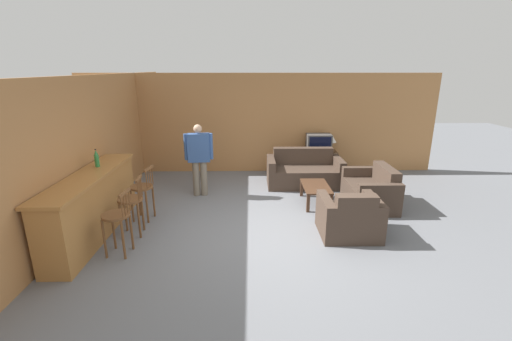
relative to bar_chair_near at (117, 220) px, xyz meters
name	(u,v)px	position (x,y,z in m)	size (l,w,h in m)	color
ground_plane	(263,233)	(2.20, 0.62, -0.56)	(24.00, 24.00, 0.00)	slate
wall_back	(258,124)	(2.20, 4.36, 0.74)	(9.40, 0.08, 2.60)	#B27A47
wall_left	(101,143)	(-0.97, 1.99, 0.74)	(0.08, 8.74, 2.60)	#B27A47
bar_counter	(93,205)	(-0.64, 0.62, -0.02)	(0.55, 2.73, 1.08)	#A87038
bar_chair_near	(117,220)	(0.00, 0.00, 0.00)	(0.44, 0.44, 1.01)	brown
bar_chair_mid	(132,203)	(0.00, 0.64, 0.00)	(0.44, 0.44, 1.01)	brown
bar_chair_far	(143,191)	(0.00, 1.24, 0.00)	(0.46, 0.46, 1.01)	brown
couch_far	(304,172)	(3.27, 3.17, -0.26)	(1.76, 0.91, 0.85)	#423328
armchair_near	(349,218)	(3.64, 0.55, -0.25)	(0.96, 0.87, 0.83)	#423328
loveseat_right	(371,191)	(4.46, 1.87, -0.26)	(0.84, 1.30, 0.82)	#423328
coffee_table	(316,188)	(3.33, 1.96, -0.23)	(0.53, 0.96, 0.39)	#472D1E
tv_unit	(318,163)	(3.76, 4.01, -0.25)	(0.95, 0.45, 0.63)	#513823
tv	(319,143)	(3.76, 4.01, 0.29)	(0.63, 0.41, 0.45)	#4C4C4C
bottle	(97,159)	(-0.67, 1.06, 0.66)	(0.08, 0.08, 0.31)	#2D7F3D
table_lamp	(332,139)	(4.10, 4.01, 0.38)	(0.23, 0.23, 0.43)	brown
person_by_window	(199,157)	(0.87, 2.50, 0.32)	(0.61, 0.24, 1.58)	#756B5B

